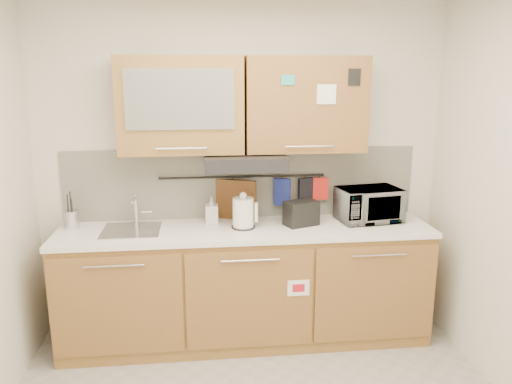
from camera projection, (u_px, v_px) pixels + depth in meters
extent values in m
plane|color=silver|center=(242.00, 171.00, 3.98)|extent=(3.20, 0.00, 3.20)
cube|color=#AA793C|center=(246.00, 286.00, 3.89)|extent=(2.80, 0.60, 0.88)
cube|color=black|center=(246.00, 331.00, 3.98)|extent=(2.80, 0.54, 0.10)
cube|color=#966235|center=(117.00, 306.00, 3.48)|extent=(0.91, 0.02, 0.74)
cylinder|color=silver|center=(114.00, 266.00, 3.38)|extent=(0.41, 0.01, 0.01)
cube|color=#966235|center=(250.00, 300.00, 3.58)|extent=(0.91, 0.02, 0.74)
cylinder|color=silver|center=(250.00, 260.00, 3.49)|extent=(0.41, 0.01, 0.01)
cube|color=#966235|center=(376.00, 294.00, 3.68)|extent=(0.91, 0.02, 0.74)
cylinder|color=silver|center=(379.00, 255.00, 3.59)|extent=(0.41, 0.01, 0.01)
cube|color=white|center=(246.00, 230.00, 3.78)|extent=(2.82, 0.62, 0.04)
cube|color=silver|center=(242.00, 183.00, 3.99)|extent=(2.80, 0.02, 0.56)
cube|color=#AA793C|center=(181.00, 105.00, 3.64)|extent=(0.90, 0.35, 0.70)
cube|color=silver|center=(180.00, 99.00, 3.45)|extent=(0.76, 0.02, 0.42)
cube|color=#966235|center=(305.00, 104.00, 3.74)|extent=(0.90, 0.35, 0.70)
cube|color=white|center=(327.00, 94.00, 3.56)|extent=(0.14, 0.00, 0.14)
cube|color=black|center=(245.00, 161.00, 3.71)|extent=(0.60, 0.46, 0.10)
cube|color=silver|center=(131.00, 232.00, 3.69)|extent=(0.42, 0.40, 0.03)
cylinder|color=silver|center=(136.00, 210.00, 3.82)|extent=(0.03, 0.03, 0.24)
cylinder|color=silver|center=(134.00, 199.00, 3.72)|extent=(0.02, 0.18, 0.02)
cylinder|color=black|center=(243.00, 177.00, 3.94)|extent=(1.30, 0.02, 0.02)
cylinder|color=silver|center=(71.00, 220.00, 3.73)|extent=(0.15, 0.15, 0.14)
cylinder|color=black|center=(69.00, 211.00, 3.72)|extent=(0.01, 0.01, 0.26)
cylinder|color=black|center=(72.00, 214.00, 3.71)|extent=(0.01, 0.01, 0.23)
cylinder|color=black|center=(71.00, 210.00, 3.73)|extent=(0.01, 0.01, 0.28)
cylinder|color=black|center=(69.00, 216.00, 3.70)|extent=(0.01, 0.01, 0.21)
cylinder|color=white|center=(243.00, 213.00, 3.74)|extent=(0.19, 0.19, 0.23)
sphere|color=white|center=(243.00, 195.00, 3.71)|extent=(0.05, 0.05, 0.05)
cube|color=white|center=(256.00, 212.00, 3.72)|extent=(0.03, 0.04, 0.15)
cylinder|color=black|center=(243.00, 227.00, 3.76)|extent=(0.18, 0.18, 0.01)
cube|color=black|center=(301.00, 213.00, 3.81)|extent=(0.29, 0.23, 0.19)
cube|color=black|center=(296.00, 203.00, 3.77)|extent=(0.10, 0.13, 0.01)
cube|color=black|center=(306.00, 202.00, 3.81)|extent=(0.10, 0.13, 0.01)
imported|color=#999999|center=(369.00, 205.00, 3.92)|extent=(0.52, 0.39, 0.26)
imported|color=#999999|center=(212.00, 210.00, 3.86)|extent=(0.10, 0.10, 0.21)
cube|color=brown|center=(233.00, 209.00, 3.98)|extent=(0.36, 0.18, 0.47)
cube|color=navy|center=(282.00, 192.00, 3.99)|extent=(0.13, 0.07, 0.22)
cube|color=black|center=(306.00, 190.00, 4.01)|extent=(0.13, 0.07, 0.20)
cube|color=red|center=(319.00, 189.00, 4.02)|extent=(0.15, 0.04, 0.18)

